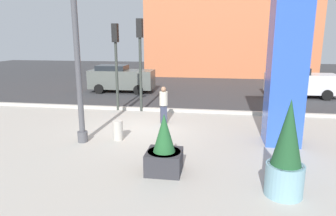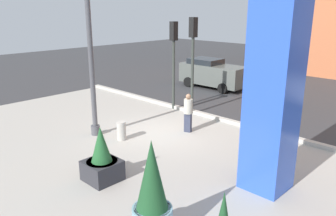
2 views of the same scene
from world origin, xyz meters
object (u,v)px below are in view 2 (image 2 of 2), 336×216
Objects in this scene: art_pillar_blue at (274,87)px; pedestrian_crossing at (188,111)px; traffic_light_corner at (174,51)px; car_curb_east at (213,73)px; lamp_post at (91,59)px; potted_plant_near_right at (102,160)px; traffic_light_far_side at (193,50)px; potted_plant_by_pillar at (152,198)px; concrete_bollard at (121,131)px.

pedestrian_crossing is at bearing 157.66° from art_pillar_blue.
car_curb_east is at bearing 105.49° from traffic_light_corner.
lamp_post is at bearing -86.80° from traffic_light_corner.
traffic_light_corner reaches higher than pedestrian_crossing.
traffic_light_corner is at bearing 143.12° from pedestrian_crossing.
traffic_light_far_side reaches higher than potted_plant_near_right.
car_curb_east is at bearing 133.74° from art_pillar_blue.
traffic_light_corner is (-0.28, 4.96, -0.15)m from lamp_post.
art_pillar_blue is at bearing 39.12° from potted_plant_near_right.
lamp_post is 7.32m from potted_plant_by_pillar.
lamp_post is at bearing -80.37° from car_curb_east.
concrete_bollard is at bearing -117.26° from pedestrian_crossing.
traffic_light_corner is at bearing 151.68° from art_pillar_blue.
art_pillar_blue is 5.37m from pedestrian_crossing.
lamp_post reaches higher than art_pillar_blue.
car_curb_east is at bearing 119.99° from pedestrian_crossing.
concrete_bollard is at bearing -71.98° from traffic_light_corner.
potted_plant_near_right is 1.04× the size of pedestrian_crossing.
potted_plant_by_pillar is at bearing -55.15° from traffic_light_far_side.
concrete_bollard is 0.17× the size of traffic_light_corner.
potted_plant_near_right is at bearing -62.62° from traffic_light_corner.
pedestrian_crossing reaches higher than concrete_bollard.
potted_plant_by_pillar is at bearing -24.11° from lamp_post.
concrete_bollard is at bearing 147.94° from potted_plant_by_pillar.
traffic_light_far_side reaches higher than concrete_bollard.
potted_plant_by_pillar is 1.40× the size of potted_plant_near_right.
concrete_bollard is 10.27m from car_curb_east.
art_pillar_blue reaches higher than potted_plant_near_right.
art_pillar_blue is at bearing -22.34° from pedestrian_crossing.
art_pillar_blue is 5.34m from potted_plant_near_right.
potted_plant_near_right is (3.35, -2.04, -2.45)m from lamp_post.
art_pillar_blue is 4.37m from potted_plant_by_pillar.
lamp_post is at bearing -130.90° from pedestrian_crossing.
traffic_light_corner reaches higher than concrete_bollard.
lamp_post reaches higher than traffic_light_corner.
potted_plant_by_pillar reaches higher than car_curb_east.
lamp_post is at bearing -162.28° from concrete_bollard.
lamp_post is at bearing 148.66° from potted_plant_near_right.
lamp_post reaches higher than potted_plant_by_pillar.
potted_plant_by_pillar is at bearing -58.10° from car_curb_east.
traffic_light_far_side is at bearing 147.23° from art_pillar_blue.
art_pillar_blue is at bearing 8.01° from lamp_post.
car_curb_east is at bearing 106.68° from concrete_bollard.
car_curb_east reaches higher than potted_plant_near_right.
traffic_light_corner is at bearing 130.49° from potted_plant_by_pillar.
potted_plant_near_right is at bearing 164.85° from potted_plant_by_pillar.
potted_plant_by_pillar is 1.46× the size of pedestrian_crossing.
art_pillar_blue is 2.48× the size of potted_plant_by_pillar.
traffic_light_far_side is at bearing 108.77° from potted_plant_near_right.
lamp_post is at bearing -171.99° from art_pillar_blue.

